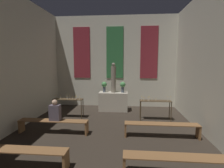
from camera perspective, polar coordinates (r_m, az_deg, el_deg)
name	(u,v)px	position (r m, az deg, el deg)	size (l,w,h in m)	color
wall_back	(115,61)	(9.77, 0.96, 7.41)	(6.85, 0.16, 4.97)	beige
altar	(113,101)	(8.99, 0.46, -5.68)	(1.45, 0.69, 0.94)	#BCB29E
statue	(113,78)	(8.81, 0.47, 1.83)	(0.25, 0.25, 1.50)	gray
flower_vase_left	(104,85)	(8.90, -2.56, -0.48)	(0.27, 0.27, 0.54)	#4C5666
flower_vase_right	(123,86)	(8.82, 3.52, -0.55)	(0.27, 0.27, 0.54)	#4C5666
candle_rack_left	(68,102)	(8.03, -14.06, -5.65)	(1.31, 0.37, 1.04)	#473823
candle_rack_right	(155,104)	(7.68, 13.94, -6.22)	(1.31, 0.37, 1.05)	#473823
pew_third_left	(17,154)	(4.91, -28.68, -19.29)	(2.42, 0.36, 0.47)	brown
pew_third_right	(179,162)	(4.34, 21.13, -22.55)	(2.42, 0.36, 0.47)	brown
pew_back_left	(53,123)	(6.55, -18.60, -12.10)	(2.42, 0.36, 0.47)	brown
pew_back_right	(161,127)	(6.13, 15.83, -13.33)	(2.42, 0.36, 0.47)	brown
person_seated	(55,111)	(6.39, -18.12, -8.49)	(0.36, 0.24, 0.73)	#564C56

